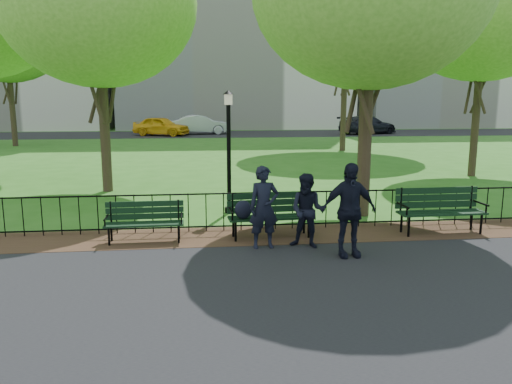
{
  "coord_description": "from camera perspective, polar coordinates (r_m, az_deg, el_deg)",
  "views": [
    {
      "loc": [
        -1.91,
        -9.14,
        2.98
      ],
      "look_at": [
        -0.71,
        1.5,
        0.99
      ],
      "focal_mm": 35.0,
      "sensor_mm": 36.0,
      "label": 1
    }
  ],
  "objects": [
    {
      "name": "asphalt_path",
      "position": [
        6.75,
        11.15,
        -15.88
      ],
      "size": [
        60.0,
        9.2,
        0.01
      ],
      "primitive_type": "cube",
      "color": "black",
      "rests_on": "ground"
    },
    {
      "name": "tree_far_w",
      "position": [
        36.4,
        -26.7,
        16.04
      ],
      "size": [
        7.41,
        7.41,
        10.33
      ],
      "color": "#2D2116",
      "rests_on": "ground"
    },
    {
      "name": "dirt_strip",
      "position": [
        11.21,
        3.62,
        -4.86
      ],
      "size": [
        60.0,
        1.6,
        0.01
      ],
      "primitive_type": "cube",
      "color": "#332214",
      "rests_on": "ground"
    },
    {
      "name": "sedan_dark",
      "position": [
        45.2,
        12.66,
        7.49
      ],
      "size": [
        5.83,
        3.98,
        1.57
      ],
      "primitive_type": "imported",
      "rotation": [
        0.0,
        0.0,
        1.94
      ],
      "color": "black",
      "rests_on": "far_street"
    },
    {
      "name": "ground",
      "position": [
        9.81,
        5.15,
        -7.24
      ],
      "size": [
        120.0,
        120.0,
        0.0
      ],
      "primitive_type": "plane",
      "color": "#2B6119"
    },
    {
      "name": "tree_near_w",
      "position": [
        17.23,
        -17.63,
        19.91
      ],
      "size": [
        6.14,
        6.14,
        8.55
      ],
      "color": "#2D2116",
      "rests_on": "ground"
    },
    {
      "name": "lamppost",
      "position": [
        13.13,
        -3.13,
        5.13
      ],
      "size": [
        0.29,
        0.29,
        3.22
      ],
      "color": "black",
      "rests_on": "ground"
    },
    {
      "name": "taxi",
      "position": [
        42.65,
        -10.79,
        7.41
      ],
      "size": [
        5.05,
        3.61,
        1.6
      ],
      "primitive_type": "imported",
      "rotation": [
        0.0,
        0.0,
        1.16
      ],
      "color": "#ECAD13",
      "rests_on": "far_street"
    },
    {
      "name": "sedan_silver",
      "position": [
        44.04,
        -6.41,
        7.66
      ],
      "size": [
        5.24,
        2.44,
        1.66
      ],
      "primitive_type": "imported",
      "rotation": [
        0.0,
        0.0,
        1.71
      ],
      "color": "#AEB0B6",
      "rests_on": "far_street"
    },
    {
      "name": "park_bench_right_a",
      "position": [
        11.99,
        20.24,
        -1.44
      ],
      "size": [
        1.97,
        0.64,
        1.11
      ],
      "rotation": [
        0.0,
        0.0,
        0.02
      ],
      "color": "black",
      "rests_on": "ground"
    },
    {
      "name": "apartment_east",
      "position": [
        64.23,
        20.43,
        17.95
      ],
      "size": [
        20.0,
        15.0,
        24.0
      ],
      "primitive_type": "cube",
      "color": "beige",
      "rests_on": "ground"
    },
    {
      "name": "tree_mid_e",
      "position": [
        21.69,
        24.7,
        18.93
      ],
      "size": [
        6.71,
        6.71,
        9.36
      ],
      "color": "#2D2116",
      "rests_on": "ground"
    },
    {
      "name": "park_bench_left_a",
      "position": [
        10.82,
        -12.62,
        -2.84
      ],
      "size": [
        1.65,
        0.54,
        0.93
      ],
      "rotation": [
        0.0,
        0.0,
        0.02
      ],
      "color": "black",
      "rests_on": "ground"
    },
    {
      "name": "person_left",
      "position": [
        10.04,
        0.92,
        -1.76
      ],
      "size": [
        0.64,
        0.45,
        1.67
      ],
      "primitive_type": "imported",
      "rotation": [
        0.0,
        0.0,
        0.09
      ],
      "color": "black",
      "rests_on": "asphalt_path"
    },
    {
      "name": "person_right",
      "position": [
        9.63,
        10.55,
        -2.03
      ],
      "size": [
        1.09,
        0.5,
        1.81
      ],
      "primitive_type": "imported",
      "rotation": [
        0.0,
        0.0,
        0.06
      ],
      "color": "black",
      "rests_on": "asphalt_path"
    },
    {
      "name": "tree_far_e",
      "position": [
        30.58,
        10.36,
        20.81
      ],
      "size": [
        8.81,
        8.81,
        12.28
      ],
      "color": "#2D2116",
      "rests_on": "ground"
    },
    {
      "name": "park_bench_main",
      "position": [
        10.81,
        0.6,
        -2.07
      ],
      "size": [
        1.88,
        0.7,
        1.05
      ],
      "rotation": [
        0.0,
        0.0,
        0.07
      ],
      "color": "black",
      "rests_on": "ground"
    },
    {
      "name": "person_mid",
      "position": [
        10.12,
        5.93,
        -2.16
      ],
      "size": [
        0.83,
        0.66,
        1.52
      ],
      "primitive_type": "imported",
      "rotation": [
        0.0,
        0.0,
        -0.43
      ],
      "color": "black",
      "rests_on": "asphalt_path"
    },
    {
      "name": "far_street",
      "position": [
        44.29,
        -3.98,
        6.63
      ],
      "size": [
        70.0,
        9.0,
        0.01
      ],
      "primitive_type": "cube",
      "color": "black",
      "rests_on": "ground"
    },
    {
      "name": "iron_fence",
      "position": [
        11.58,
        3.22,
        -1.89
      ],
      "size": [
        24.06,
        0.06,
        1.0
      ],
      "color": "black",
      "rests_on": "ground"
    },
    {
      "name": "apartment_west",
      "position": [
        61.4,
        -26.98,
        18.81
      ],
      "size": [
        22.0,
        15.0,
        26.0
      ],
      "primitive_type": "cube",
      "color": "beige",
      "rests_on": "ground"
    }
  ]
}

